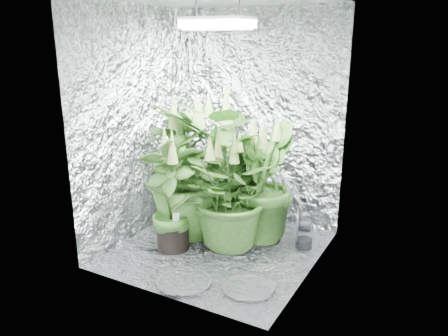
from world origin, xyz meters
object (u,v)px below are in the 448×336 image
plant_b (248,185)px  plant_c (265,183)px  plant_f (172,195)px  circulation_fan (301,231)px  plant_e (225,195)px  grow_lamp (217,23)px  plant_d (186,173)px  plant_a (214,165)px

plant_b → plant_c: bearing=-31.1°
plant_f → circulation_fan: plant_f is taller
plant_e → circulation_fan: (0.56, 0.32, -0.33)m
grow_lamp → circulation_fan: (0.60, 0.36, -1.67)m
plant_c → plant_d: (-0.63, -0.27, 0.07)m
plant_f → plant_c: bearing=41.0°
grow_lamp → plant_a: bearing=124.5°
plant_d → plant_f: bearing=-84.7°
plant_d → plant_c: bearing=22.8°
grow_lamp → plant_b: size_ratio=0.53×
plant_d → circulation_fan: plant_d is taller
plant_f → circulation_fan: (0.94, 0.54, -0.33)m
plant_a → plant_b: size_ratio=1.37×
plant_f → plant_b: bearing=61.1°
grow_lamp → plant_f: size_ratio=0.48×
plant_a → circulation_fan: plant_a is taller
plant_a → plant_f: plant_a is taller
grow_lamp → plant_d: grow_lamp is taller
plant_c → plant_f: bearing=-139.0°
plant_a → plant_d: bearing=-118.2°
grow_lamp → plant_f: (-0.34, -0.17, -1.34)m
grow_lamp → plant_c: grow_lamp is taller
grow_lamp → plant_c: (0.27, 0.36, -1.30)m
plant_a → plant_d: 0.28m
plant_c → plant_f: (-0.61, -0.53, -0.04)m
plant_a → plant_f: size_ratio=1.24×
plant_d → plant_e: plant_d is taller
grow_lamp → plant_d: 1.29m
plant_c → circulation_fan: (0.33, 0.01, -0.37)m
plant_e → plant_a: bearing=133.3°
circulation_fan → plant_b: bearing=149.1°
plant_d → plant_e: (0.41, -0.04, -0.11)m
plant_e → plant_f: bearing=-150.4°
plant_c → plant_e: bearing=-125.8°
plant_c → circulation_fan: 0.50m
plant_b → circulation_fan: 0.65m
plant_c → grow_lamp: bearing=-126.7°
grow_lamp → plant_f: bearing=-153.3°
plant_d → grow_lamp: bearing=-13.8°
plant_b → grow_lamp: bearing=-93.3°
plant_e → plant_b: bearing=91.7°
grow_lamp → plant_b: grow_lamp is taller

